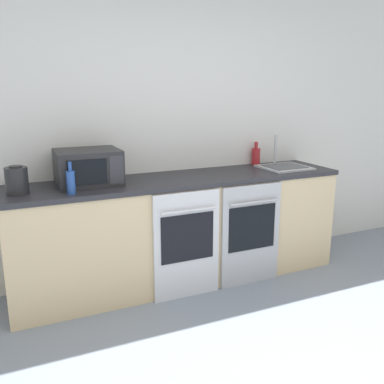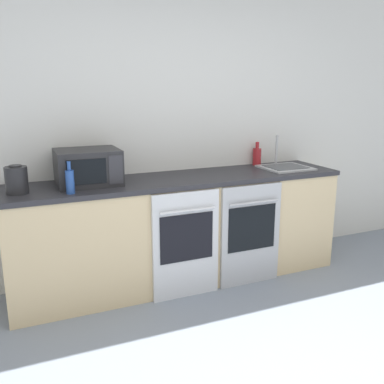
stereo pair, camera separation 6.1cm
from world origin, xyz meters
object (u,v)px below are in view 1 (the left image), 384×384
object	(u,v)px
oven_left	(187,245)
bottle_blue	(71,182)
oven_right	(251,234)
sink	(284,166)
microwave	(88,167)
bottle_red	(256,156)
kettle	(17,181)

from	to	relation	value
oven_left	bottle_blue	xyz separation A→B (m)	(-0.86, 0.11, 0.58)
oven_right	sink	world-z (taller)	sink
bottle_blue	sink	size ratio (longest dim) A/B	0.55
microwave	bottle_red	world-z (taller)	microwave
bottle_blue	microwave	bearing A→B (deg)	56.08
oven_left	sink	world-z (taller)	sink
oven_left	microwave	size ratio (longest dim) A/B	1.83
microwave	sink	xyz separation A→B (m)	(1.82, -0.06, -0.12)
oven_right	microwave	distance (m)	1.47
oven_left	oven_right	size ratio (longest dim) A/B	1.00
bottle_red	oven_right	bearing A→B (deg)	-124.42
kettle	oven_right	bearing A→B (deg)	-8.44
kettle	bottle_red	bearing A→B (deg)	7.77
oven_left	sink	xyz separation A→B (m)	(1.15, 0.31, 0.50)
oven_left	bottle_blue	world-z (taller)	bottle_blue
oven_right	bottle_red	distance (m)	0.90
microwave	sink	size ratio (longest dim) A/B	1.12
microwave	oven_left	bearing A→B (deg)	-28.59
bottle_blue	sink	xyz separation A→B (m)	(2.00, 0.20, -0.08)
kettle	sink	xyz separation A→B (m)	(2.35, 0.04, -0.08)
oven_right	bottle_red	bearing A→B (deg)	55.58
oven_right	bottle_blue	distance (m)	1.57
sink	oven_left	bearing A→B (deg)	-164.75
oven_left	bottle_red	size ratio (longest dim) A/B	3.92
oven_left	oven_right	distance (m)	0.60
bottle_blue	bottle_red	bearing A→B (deg)	14.00
bottle_red	sink	world-z (taller)	sink
microwave	kettle	xyz separation A→B (m)	(-0.53, -0.10, -0.04)
microwave	oven_right	bearing A→B (deg)	-16.11
bottle_red	sink	xyz separation A→B (m)	(0.15, -0.26, -0.07)
oven_right	bottle_blue	xyz separation A→B (m)	(-1.46, 0.11, 0.58)
microwave	kettle	size ratio (longest dim) A/B	2.34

